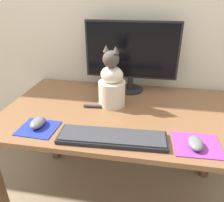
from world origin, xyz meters
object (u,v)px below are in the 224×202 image
(monitor, at_px, (131,54))
(keyboard, at_px, (112,137))
(computer_mouse_left, at_px, (38,123))
(cat, at_px, (112,84))
(computer_mouse_right, at_px, (196,143))

(monitor, distance_m, keyboard, 0.60)
(computer_mouse_left, distance_m, cat, 0.43)
(monitor, relative_size, cat, 1.68)
(cat, bearing_deg, monitor, 85.92)
(cat, bearing_deg, computer_mouse_left, -120.28)
(computer_mouse_right, height_order, cat, cat)
(computer_mouse_left, bearing_deg, cat, 43.59)
(keyboard, bearing_deg, computer_mouse_right, -1.87)
(computer_mouse_left, distance_m, computer_mouse_right, 0.71)
(monitor, bearing_deg, computer_mouse_right, -59.39)
(keyboard, xyz_separation_m, computer_mouse_right, (0.35, 0.01, 0.01))
(keyboard, distance_m, cat, 0.35)
(monitor, bearing_deg, cat, -110.20)
(monitor, distance_m, computer_mouse_left, 0.68)
(keyboard, xyz_separation_m, cat, (-0.06, 0.33, 0.11))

